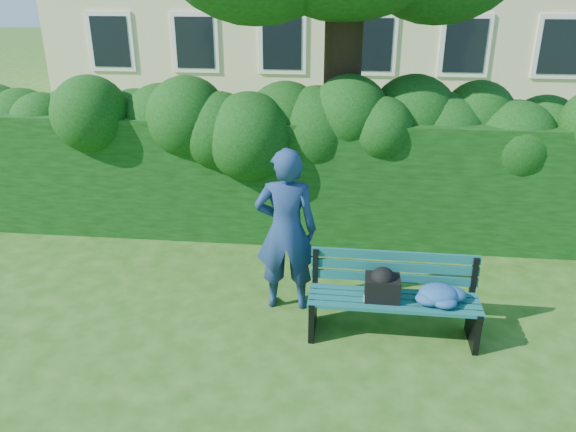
# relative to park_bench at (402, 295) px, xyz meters

# --- Properties ---
(ground) EXTENTS (80.00, 80.00, 0.00)m
(ground) POSITION_rel_park_bench_xyz_m (-1.33, 0.35, -0.50)
(ground) COLOR #244E12
(ground) RESTS_ON ground
(hedge) EXTENTS (10.00, 1.00, 1.80)m
(hedge) POSITION_rel_park_bench_xyz_m (-1.33, 2.55, 0.40)
(hedge) COLOR black
(hedge) RESTS_ON ground
(park_bench) EXTENTS (1.81, 0.58, 0.89)m
(park_bench) POSITION_rel_park_bench_xyz_m (0.00, 0.00, 0.00)
(park_bench) COLOR #115756
(park_bench) RESTS_ON ground
(man_reading) EXTENTS (0.74, 0.51, 1.94)m
(man_reading) POSITION_rel_park_bench_xyz_m (-1.30, 0.48, 0.47)
(man_reading) COLOR navy
(man_reading) RESTS_ON ground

